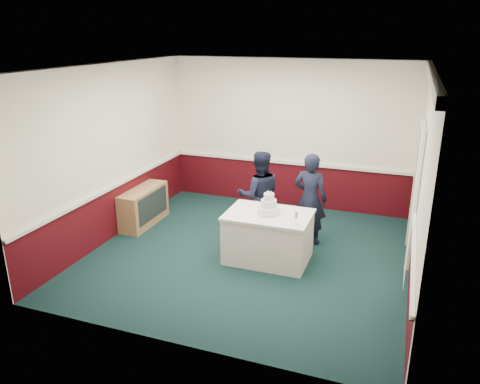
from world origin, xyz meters
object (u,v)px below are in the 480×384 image
(wedding_cake, at_px, (269,207))
(cake_knife, at_px, (263,218))
(champagne_flute, at_px, (296,216))
(person_woman, at_px, (310,199))
(person_man, at_px, (259,195))
(sideboard, at_px, (144,206))
(cake_table, at_px, (268,236))

(wedding_cake, bearing_deg, cake_knife, -98.53)
(champagne_flute, xyz_separation_m, person_woman, (-0.03, 1.15, -0.13))
(person_man, xyz_separation_m, person_woman, (0.87, 0.09, 0.01))
(cake_knife, relative_size, person_woman, 0.14)
(person_man, bearing_deg, champagne_flute, 106.82)
(sideboard, height_order, person_man, person_man)
(sideboard, relative_size, person_man, 0.76)
(champagne_flute, bearing_deg, sideboard, 164.09)
(wedding_cake, xyz_separation_m, champagne_flute, (0.50, -0.28, 0.03))
(wedding_cake, relative_size, champagne_flute, 1.78)
(wedding_cake, distance_m, person_man, 0.88)
(sideboard, bearing_deg, cake_table, -13.09)
(person_woman, bearing_deg, cake_table, 67.43)
(cake_table, height_order, cake_knife, cake_knife)
(cake_table, xyz_separation_m, person_man, (-0.40, 0.78, 0.38))
(cake_table, height_order, champagne_flute, champagne_flute)
(cake_table, distance_m, person_woman, 1.06)
(sideboard, relative_size, cake_knife, 5.45)
(person_woman, bearing_deg, cake_knife, 70.77)
(wedding_cake, height_order, person_woman, person_woman)
(cake_knife, bearing_deg, person_man, 134.61)
(cake_table, relative_size, champagne_flute, 6.44)
(cake_table, bearing_deg, sideboard, 166.91)
(person_man, height_order, person_woman, person_woman)
(cake_knife, distance_m, champagne_flute, 0.55)
(cake_knife, height_order, person_woman, person_woman)
(sideboard, xyz_separation_m, cake_table, (2.62, -0.61, 0.05))
(cake_knife, xyz_separation_m, person_man, (-0.37, 0.98, -0.01))
(cake_table, distance_m, champagne_flute, 0.78)
(cake_table, bearing_deg, person_man, 117.13)
(champagne_flute, relative_size, person_woman, 0.13)
(sideboard, relative_size, champagne_flute, 5.85)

